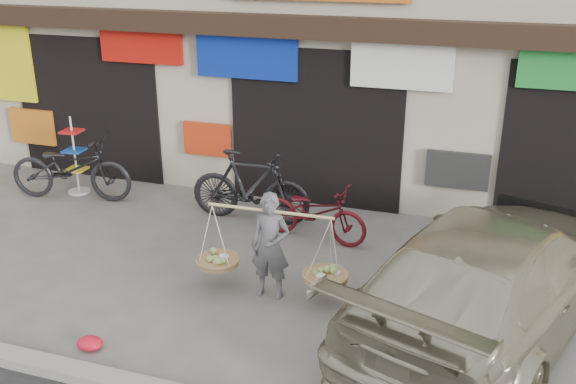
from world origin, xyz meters
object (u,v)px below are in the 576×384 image
(bike_0, at_px, (71,168))
(display_rack, at_px, (76,162))
(street_vendor, at_px, (270,251))
(bike_3, at_px, (250,186))
(bike_2, at_px, (314,212))
(suv, at_px, (494,274))
(bike_1, at_px, (251,187))

(bike_0, distance_m, display_rack, 0.32)
(bike_0, bearing_deg, display_rack, 10.35)
(street_vendor, xyz_separation_m, bike_0, (-4.50, 2.05, -0.06))
(bike_0, relative_size, bike_3, 1.11)
(bike_2, distance_m, display_rack, 4.70)
(street_vendor, height_order, bike_0, street_vendor)
(street_vendor, relative_size, bike_2, 1.17)
(bike_0, distance_m, bike_3, 3.36)
(street_vendor, xyz_separation_m, bike_3, (-1.14, 2.16, -0.04))
(street_vendor, relative_size, bike_0, 0.91)
(bike_2, bearing_deg, suv, -114.10)
(bike_0, distance_m, suv, 7.49)
(street_vendor, height_order, bike_3, street_vendor)
(bike_2, xyz_separation_m, bike_3, (-1.20, 0.36, 0.15))
(suv, bearing_deg, bike_0, 4.33)
(street_vendor, relative_size, bike_1, 1.01)
(bike_2, height_order, suv, suv)
(suv, xyz_separation_m, display_rack, (-7.34, 2.25, -0.15))
(bike_1, bearing_deg, suv, -120.34)
(bike_3, relative_size, suv, 0.37)
(street_vendor, distance_m, display_rack, 5.18)
(bike_0, relative_size, suv, 0.41)
(street_vendor, height_order, bike_1, street_vendor)
(street_vendor, xyz_separation_m, suv, (2.72, 0.10, 0.08))
(bike_2, relative_size, bike_3, 0.87)
(bike_2, bearing_deg, bike_3, 81.97)
(bike_1, bearing_deg, bike_3, 87.88)
(suv, bearing_deg, display_rack, 2.41)
(bike_1, xyz_separation_m, bike_2, (1.18, -0.36, -0.15))
(bike_1, xyz_separation_m, display_rack, (-3.49, 0.19, -0.02))
(bike_2, bearing_deg, bike_0, 95.41)
(bike_0, height_order, bike_1, bike_1)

